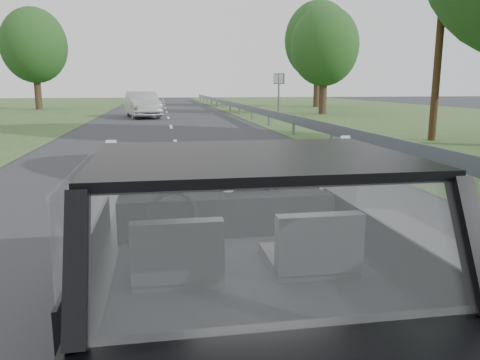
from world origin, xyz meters
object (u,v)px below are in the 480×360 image
object	(u,v)px
cat	(255,180)
utility_pole	(441,25)
other_car	(143,105)
highway_sign	(279,95)
subject_car	(238,255)

from	to	relation	value
cat	utility_pole	bearing A→B (deg)	48.30
other_car	utility_pole	xyz separation A→B (m)	(9.82, -13.30, 2.94)
highway_sign	utility_pole	bearing A→B (deg)	-104.36
cat	subject_car	bearing A→B (deg)	-114.50
cat	other_car	distance (m)	24.07
subject_car	other_car	distance (m)	24.70
subject_car	highway_sign	bearing A→B (deg)	75.10
cat	other_car	size ratio (longest dim) A/B	0.13
subject_car	utility_pole	xyz separation A→B (m)	(8.39, 11.35, 2.95)
other_car	highway_sign	size ratio (longest dim) A/B	1.80
utility_pole	cat	bearing A→B (deg)	-127.31
subject_car	utility_pole	bearing A→B (deg)	53.52
highway_sign	utility_pole	world-z (taller)	utility_pole
subject_car	cat	bearing A→B (deg)	69.89
subject_car	highway_sign	world-z (taller)	highway_sign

